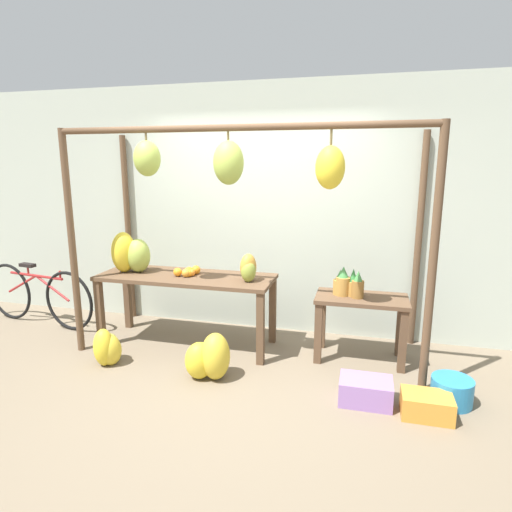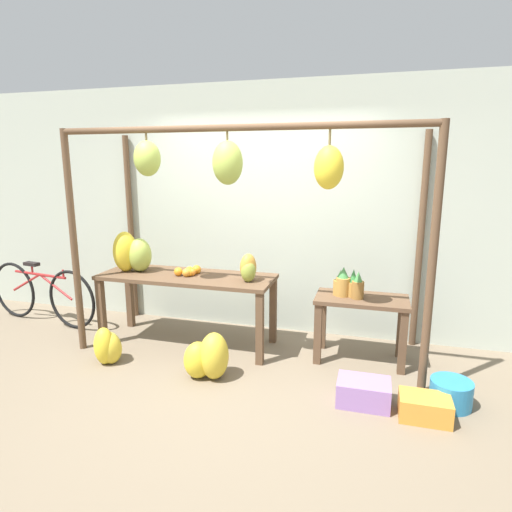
% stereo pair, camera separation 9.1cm
% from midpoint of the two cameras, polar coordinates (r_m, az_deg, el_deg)
% --- Properties ---
extents(ground_plane, '(20.00, 20.00, 0.00)m').
position_cam_midpoint_polar(ground_plane, '(3.98, -4.99, -16.65)').
color(ground_plane, '#756651').
extents(shop_wall_back, '(8.00, 0.08, 2.80)m').
position_cam_midpoint_polar(shop_wall_back, '(4.91, 0.38, 6.13)').
color(shop_wall_back, '#B7C1B2').
rests_on(shop_wall_back, ground_plane).
extents(stall_awning, '(3.45, 1.21, 2.25)m').
position_cam_midpoint_polar(stall_awning, '(3.98, -2.90, 8.43)').
color(stall_awning, brown).
rests_on(stall_awning, ground_plane).
extents(display_table_main, '(1.86, 0.65, 0.77)m').
position_cam_midpoint_polar(display_table_main, '(4.60, -9.85, -3.85)').
color(display_table_main, brown).
rests_on(display_table_main, ground_plane).
extents(display_table_side, '(0.88, 0.48, 0.65)m').
position_cam_midpoint_polar(display_table_side, '(4.35, 13.22, -7.25)').
color(display_table_side, brown).
rests_on(display_table_side, ground_plane).
extents(banana_pile_on_table, '(0.50, 0.40, 0.44)m').
position_cam_midpoint_polar(banana_pile_on_table, '(4.81, -16.89, 0.28)').
color(banana_pile_on_table, '#9EB247').
rests_on(banana_pile_on_table, display_table_main).
extents(orange_pile, '(0.24, 0.23, 0.09)m').
position_cam_midpoint_polar(orange_pile, '(4.54, -9.59, -2.08)').
color(orange_pile, orange).
rests_on(orange_pile, display_table_main).
extents(pineapple_cluster, '(0.30, 0.20, 0.29)m').
position_cam_midpoint_polar(pineapple_cluster, '(4.27, 11.47, -3.71)').
color(pineapple_cluster, '#B27F38').
rests_on(pineapple_cluster, display_table_side).
extents(banana_pile_ground_left, '(0.33, 0.34, 0.37)m').
position_cam_midpoint_polar(banana_pile_ground_left, '(4.51, -19.78, -11.50)').
color(banana_pile_ground_left, gold).
rests_on(banana_pile_ground_left, ground_plane).
extents(banana_pile_ground_right, '(0.48, 0.37, 0.44)m').
position_cam_midpoint_polar(banana_pile_ground_right, '(4.00, -6.92, -13.33)').
color(banana_pile_ground_right, gold).
rests_on(banana_pile_ground_right, ground_plane).
extents(fruit_crate_white, '(0.42, 0.29, 0.20)m').
position_cam_midpoint_polar(fruit_crate_white, '(3.76, 13.69, -17.08)').
color(fruit_crate_white, '#9970B7').
rests_on(fruit_crate_white, ground_plane).
extents(blue_bucket, '(0.33, 0.33, 0.22)m').
position_cam_midpoint_polar(blue_bucket, '(3.96, 24.02, -16.14)').
color(blue_bucket, teal).
rests_on(blue_bucket, ground_plane).
extents(parked_bicycle, '(1.68, 0.28, 0.75)m').
position_cam_midpoint_polar(parked_bicycle, '(5.83, -27.47, -4.61)').
color(parked_bicycle, black).
rests_on(parked_bicycle, ground_plane).
extents(papaya_pile, '(0.22, 0.24, 0.28)m').
position_cam_midpoint_polar(papaya_pile, '(4.25, -1.65, -1.72)').
color(papaya_pile, gold).
rests_on(papaya_pile, display_table_main).
extents(fruit_crate_purple, '(0.38, 0.26, 0.18)m').
position_cam_midpoint_polar(fruit_crate_purple, '(3.72, 21.11, -18.10)').
color(fruit_crate_purple, orange).
rests_on(fruit_crate_purple, ground_plane).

